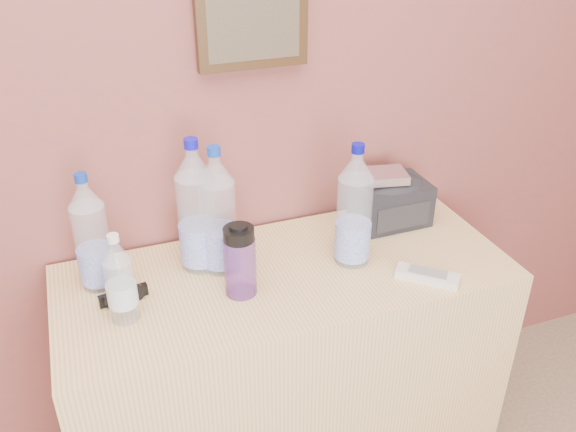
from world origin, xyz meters
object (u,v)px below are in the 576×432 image
object	(u,v)px
dresser	(287,375)
nalgene_bottle	(240,260)
pet_large_a	(92,238)
ac_remote	(427,276)
pet_large_d	(354,212)
sunglasses	(123,295)
pet_small	(120,283)
pet_large_b	(197,212)
pet_large_c	(218,217)
toiletry_bag	(391,200)
foil_packet	(386,176)

from	to	relation	value
dresser	nalgene_bottle	bearing A→B (deg)	-161.57
pet_large_a	ac_remote	bearing A→B (deg)	-19.18
pet_large_a	pet_large_d	xyz separation A→B (m)	(0.68, -0.13, 0.01)
pet_large_d	sunglasses	distance (m)	0.64
pet_small	ac_remote	xyz separation A→B (m)	(0.78, -0.12, -0.09)
dresser	sunglasses	distance (m)	0.60
pet_large_b	pet_large_c	size ratio (longest dim) A/B	1.05
pet_large_d	pet_small	world-z (taller)	pet_large_d
pet_large_a	pet_large_b	world-z (taller)	pet_large_b
dresser	sunglasses	world-z (taller)	sunglasses
pet_small	toiletry_bag	size ratio (longest dim) A/B	1.08
foil_packet	sunglasses	bearing A→B (deg)	-171.41
nalgene_bottle	sunglasses	bearing A→B (deg)	166.52
pet_large_b	foil_packet	size ratio (longest dim) A/B	3.14
nalgene_bottle	toiletry_bag	distance (m)	0.57
sunglasses	pet_small	bearing A→B (deg)	-102.10
pet_large_c	ac_remote	world-z (taller)	pet_large_c
dresser	foil_packet	world-z (taller)	foil_packet
pet_large_b	pet_small	size ratio (longest dim) A/B	1.58
pet_large_d	pet_small	bearing A→B (deg)	-176.67
sunglasses	ac_remote	distance (m)	0.80
pet_small	pet_large_b	bearing A→B (deg)	35.64
pet_large_d	pet_small	size ratio (longest dim) A/B	1.48
pet_large_b	nalgene_bottle	size ratio (longest dim) A/B	1.87
pet_small	foil_packet	xyz separation A→B (m)	(0.81, 0.19, 0.06)
dresser	pet_large_b	bearing A→B (deg)	151.99
dresser	foil_packet	bearing A→B (deg)	21.18
sunglasses	toiletry_bag	world-z (taller)	toiletry_bag
pet_large_b	pet_large_d	size ratio (longest dim) A/B	1.07
pet_small	dresser	bearing A→B (deg)	6.44
nalgene_bottle	foil_packet	world-z (taller)	nalgene_bottle
pet_large_a	sunglasses	world-z (taller)	pet_large_a
toiletry_bag	pet_large_a	bearing A→B (deg)	-178.77
pet_large_c	ac_remote	xyz separation A→B (m)	(0.50, -0.25, -0.15)
pet_large_a	toiletry_bag	xyz separation A→B (m)	(0.88, 0.03, -0.07)
pet_large_a	pet_small	size ratio (longest dim) A/B	1.36
toiletry_bag	pet_large_d	bearing A→B (deg)	-143.12
foil_packet	ac_remote	bearing A→B (deg)	-95.58
pet_large_b	pet_large_c	world-z (taller)	pet_large_b
pet_large_c	ac_remote	bearing A→B (deg)	-26.78
toiletry_bag	pet_large_c	bearing A→B (deg)	-174.37
pet_large_b	pet_large_c	bearing A→B (deg)	-30.27
sunglasses	pet_large_d	bearing A→B (deg)	-11.83
pet_large_d	dresser	bearing A→B (deg)	176.06
pet_large_a	nalgene_bottle	bearing A→B (deg)	-25.85
pet_large_b	nalgene_bottle	distance (m)	0.19
dresser	pet_large_c	size ratio (longest dim) A/B	3.44
pet_small	ac_remote	distance (m)	0.80
pet_small	foil_packet	bearing A→B (deg)	13.41
pet_large_a	pet_large_c	size ratio (longest dim) A/B	0.90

